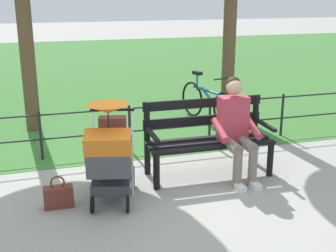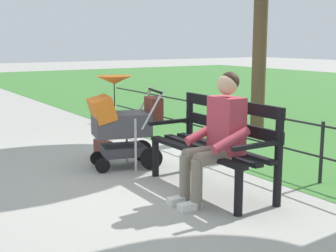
{
  "view_description": "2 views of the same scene",
  "coord_description": "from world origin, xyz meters",
  "px_view_note": "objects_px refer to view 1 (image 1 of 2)",
  "views": [
    {
      "loc": [
        1.24,
        4.92,
        2.29
      ],
      "look_at": [
        -0.17,
        0.18,
        0.78
      ],
      "focal_mm": 47.48,
      "sensor_mm": 36.0,
      "label": 1
    },
    {
      "loc": [
        -4.63,
        2.95,
        1.57
      ],
      "look_at": [
        -0.31,
        0.19,
        0.64
      ],
      "focal_mm": 50.45,
      "sensor_mm": 36.0,
      "label": 2
    }
  ],
  "objects_px": {
    "person_on_bench": "(236,126)",
    "bicycle": "(208,103)",
    "stroller": "(110,152)",
    "park_bench": "(207,134)",
    "handbag": "(59,196)"
  },
  "relations": [
    {
      "from": "person_on_bench",
      "to": "bicycle",
      "type": "distance_m",
      "value": 2.48
    },
    {
      "from": "person_on_bench",
      "to": "stroller",
      "type": "xyz_separation_m",
      "value": [
        1.62,
        0.24,
        -0.08
      ]
    },
    {
      "from": "bicycle",
      "to": "park_bench",
      "type": "bearing_deg",
      "value": 68.2
    },
    {
      "from": "person_on_bench",
      "to": "stroller",
      "type": "height_order",
      "value": "person_on_bench"
    },
    {
      "from": "park_bench",
      "to": "bicycle",
      "type": "bearing_deg",
      "value": -111.8
    },
    {
      "from": "person_on_bench",
      "to": "park_bench",
      "type": "bearing_deg",
      "value": -37.13
    },
    {
      "from": "park_bench",
      "to": "stroller",
      "type": "height_order",
      "value": "stroller"
    },
    {
      "from": "park_bench",
      "to": "handbag",
      "type": "height_order",
      "value": "park_bench"
    },
    {
      "from": "stroller",
      "to": "bicycle",
      "type": "bearing_deg",
      "value": -129.8
    },
    {
      "from": "person_on_bench",
      "to": "bicycle",
      "type": "relative_size",
      "value": 0.79
    },
    {
      "from": "stroller",
      "to": "person_on_bench",
      "type": "bearing_deg",
      "value": -171.65
    },
    {
      "from": "stroller",
      "to": "handbag",
      "type": "relative_size",
      "value": 3.11
    },
    {
      "from": "park_bench",
      "to": "handbag",
      "type": "xyz_separation_m",
      "value": [
        1.91,
        0.44,
        -0.4
      ]
    },
    {
      "from": "handbag",
      "to": "bicycle",
      "type": "bearing_deg",
      "value": -136.77
    },
    {
      "from": "person_on_bench",
      "to": "bicycle",
      "type": "height_order",
      "value": "person_on_bench"
    }
  ]
}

